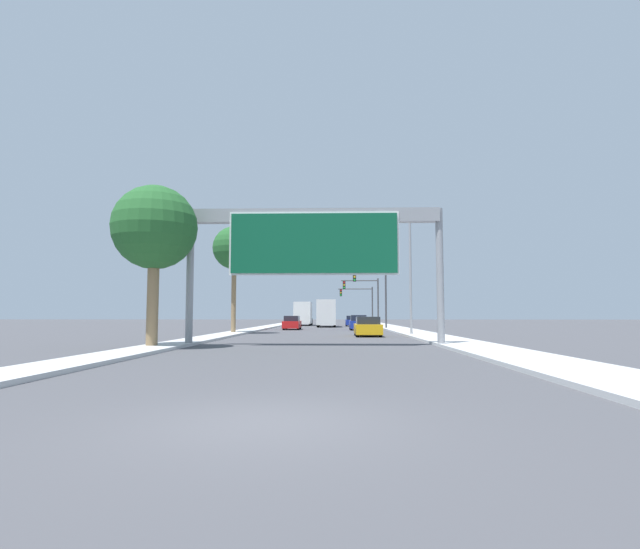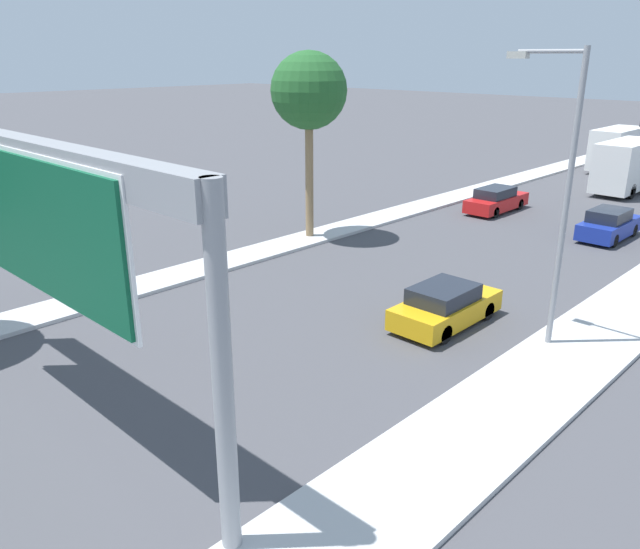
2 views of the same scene
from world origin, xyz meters
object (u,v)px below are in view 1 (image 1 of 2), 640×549
object	(u,v)px
traffic_light_mid_block	(366,294)
traffic_light_far_intersection	(361,299)
palm_tree_foreground	(155,229)
car_far_right	(292,323)
truck_box_primary	(327,313)
truck_box_secondary	(304,314)
palm_tree_background	(234,249)
street_lamp_right	(407,266)
traffic_light_near_intersection	(375,289)
car_near_left	(352,321)
car_mid_left	(368,327)
car_mid_center	(358,323)
sign_gantry	(314,237)

from	to	relation	value
traffic_light_mid_block	traffic_light_far_intersection	world-z (taller)	traffic_light_mid_block
traffic_light_mid_block	palm_tree_foreground	distance (m)	43.95
car_far_right	truck_box_primary	world-z (taller)	truck_box_primary
truck_box_secondary	traffic_light_far_intersection	size ratio (longest dim) A/B	1.44
palm_tree_background	truck_box_secondary	bearing A→B (deg)	82.88
truck_box_secondary	street_lamp_right	size ratio (longest dim) A/B	0.91
truck_box_secondary	traffic_light_near_intersection	bearing A→B (deg)	-62.31
car_near_left	palm_tree_foreground	bearing A→B (deg)	-103.72
car_mid_left	traffic_light_mid_block	xyz separation A→B (m)	(1.70, 28.35, 3.63)
car_mid_center	street_lamp_right	distance (m)	15.03
car_near_left	palm_tree_foreground	size ratio (longest dim) A/B	0.59
car_near_left	traffic_light_mid_block	world-z (taller)	traffic_light_mid_block
truck_box_primary	sign_gantry	bearing A→B (deg)	-90.00
street_lamp_right	car_mid_left	bearing A→B (deg)	-164.74
car_far_right	car_mid_center	distance (m)	7.12
car_mid_center	traffic_light_mid_block	distance (m)	14.10
sign_gantry	traffic_light_far_intersection	distance (m)	50.43
car_mid_center	truck_box_secondary	size ratio (longest dim) A/B	0.52
traffic_light_far_intersection	truck_box_primary	bearing A→B (deg)	-115.05
car_near_left	car_mid_center	bearing A→B (deg)	-90.00
truck_box_primary	traffic_light_mid_block	world-z (taller)	traffic_light_mid_block
car_near_left	truck_box_primary	size ratio (longest dim) A/B	0.53
car_near_left	traffic_light_mid_block	distance (m)	5.38
sign_gantry	car_far_right	bearing A→B (deg)	97.15
palm_tree_foreground	car_mid_left	bearing A→B (deg)	50.82
truck_box_primary	street_lamp_right	xyz separation A→B (m)	(6.58, -26.85, 3.55)
truck_box_secondary	palm_tree_foreground	distance (m)	49.69
truck_box_primary	street_lamp_right	distance (m)	27.87
car_mid_center	street_lamp_right	world-z (taller)	street_lamp_right
truck_box_primary	palm_tree_background	size ratio (longest dim) A/B	0.96
traffic_light_mid_block	palm_tree_background	size ratio (longest dim) A/B	0.70
sign_gantry	traffic_light_far_intersection	size ratio (longest dim) A/B	2.31
truck_box_secondary	car_far_right	bearing A→B (deg)	-90.00
palm_tree_background	street_lamp_right	bearing A→B (deg)	-14.10
car_near_left	traffic_light_near_intersection	bearing A→B (deg)	-81.22
street_lamp_right	sign_gantry	bearing A→B (deg)	-117.49
car_mid_left	car_mid_center	xyz separation A→B (m)	(0.00, 14.82, 0.04)
car_mid_left	car_near_left	xyz separation A→B (m)	(0.00, 31.93, -0.01)
car_near_left	palm_tree_background	distance (m)	30.36
car_mid_left	traffic_light_near_intersection	xyz separation A→B (m)	(2.10, 18.35, 3.74)
traffic_light_near_intersection	traffic_light_mid_block	bearing A→B (deg)	92.31
sign_gantry	palm_tree_foreground	distance (m)	7.85
car_far_right	street_lamp_right	xyz separation A→B (m)	(10.08, -15.25, 4.60)
sign_gantry	traffic_light_mid_block	xyz separation A→B (m)	(5.20, 40.15, -1.27)
car_mid_center	palm_tree_foreground	size ratio (longest dim) A/B	0.55
car_far_right	car_near_left	xyz separation A→B (m)	(7.00, 15.84, -0.01)
sign_gantry	traffic_light_far_intersection	bearing A→B (deg)	84.33
sign_gantry	street_lamp_right	size ratio (longest dim) A/B	1.46
car_mid_center	traffic_light_mid_block	world-z (taller)	traffic_light_mid_block
palm_tree_foreground	palm_tree_background	distance (m)	18.07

